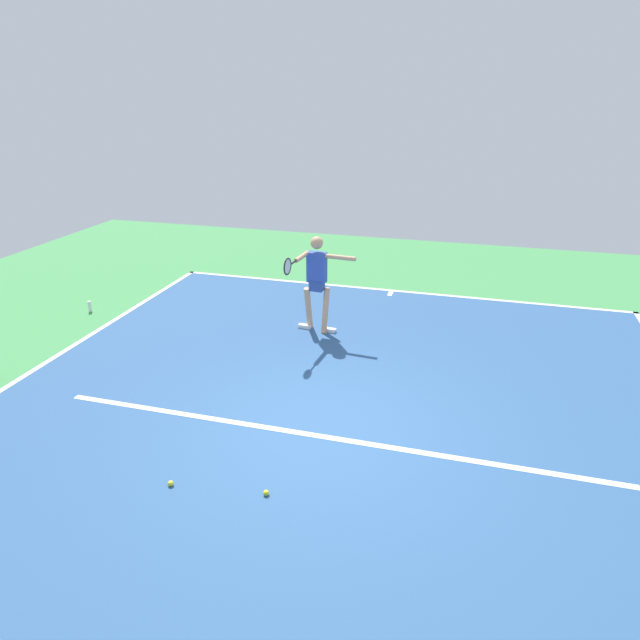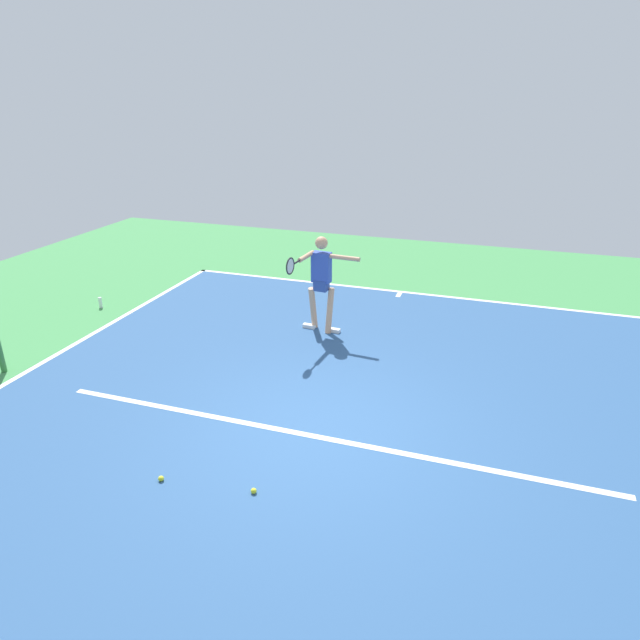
% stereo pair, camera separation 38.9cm
% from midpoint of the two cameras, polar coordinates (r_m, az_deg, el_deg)
% --- Properties ---
extents(ground_plane, '(20.91, 20.91, 0.00)m').
position_cam_midpoint_polar(ground_plane, '(7.56, -1.06, -11.27)').
color(ground_plane, '#428E4C').
extents(court_surface, '(10.06, 11.66, 0.00)m').
position_cam_midpoint_polar(court_surface, '(7.56, -1.06, -11.26)').
color(court_surface, '#2D5484').
rests_on(court_surface, ground_plane).
extents(court_line_baseline_near, '(10.06, 0.10, 0.01)m').
position_cam_midpoint_polar(court_line_baseline_near, '(12.65, 6.47, 3.01)').
color(court_line_baseline_near, white).
rests_on(court_line_baseline_near, ground_plane).
extents(court_line_sideline_right, '(0.10, 11.66, 0.01)m').
position_cam_midpoint_polar(court_line_sideline_right, '(10.00, -29.68, -5.50)').
color(court_line_sideline_right, white).
rests_on(court_line_sideline_right, ground_plane).
extents(court_line_service, '(7.54, 0.10, 0.01)m').
position_cam_midpoint_polar(court_line_service, '(7.45, -1.36, -11.80)').
color(court_line_service, white).
rests_on(court_line_service, ground_plane).
extents(court_line_centre_mark, '(0.10, 0.30, 0.01)m').
position_cam_midpoint_polar(court_line_centre_mark, '(12.46, 6.31, 2.71)').
color(court_line_centre_mark, white).
rests_on(court_line_centre_mark, ground_plane).
extents(tennis_player, '(1.10, 1.19, 1.80)m').
position_cam_midpoint_polar(tennis_player, '(10.11, -1.47, 4.33)').
color(tennis_player, tan).
rests_on(tennis_player, ground_plane).
extents(tennis_ball_near_player, '(0.07, 0.07, 0.07)m').
position_cam_midpoint_polar(tennis_ball_near_player, '(6.92, -16.62, -15.71)').
color(tennis_ball_near_player, yellow).
rests_on(tennis_ball_near_player, ground_plane).
extents(tennis_ball_far_corner, '(0.07, 0.07, 0.07)m').
position_cam_midpoint_polar(tennis_ball_far_corner, '(6.57, -7.29, -17.12)').
color(tennis_ball_far_corner, yellow).
rests_on(tennis_ball_far_corner, ground_plane).
extents(water_bottle, '(0.07, 0.07, 0.22)m').
position_cam_midpoint_polar(water_bottle, '(12.34, -23.28, 1.27)').
color(water_bottle, white).
rests_on(water_bottle, ground_plane).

